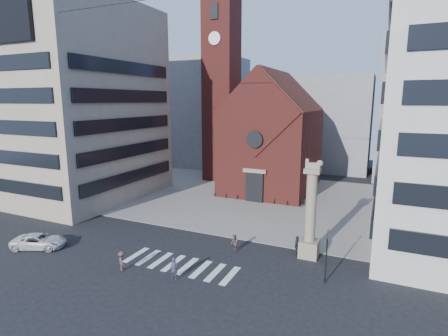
{
  "coord_description": "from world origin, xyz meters",
  "views": [
    {
      "loc": [
        15.1,
        -26.09,
        13.46
      ],
      "look_at": [
        -0.44,
        8.0,
        6.2
      ],
      "focal_mm": 28.0,
      "sensor_mm": 36.0,
      "label": 1
    }
  ],
  "objects_px": {
    "pedestrian_1": "(234,243)",
    "pedestrian_2": "(297,246)",
    "lion_column": "(310,219)",
    "traffic_light": "(326,254)",
    "pedestrian_0": "(174,268)",
    "white_car": "(39,241)",
    "scooter_0": "(217,193)"
  },
  "relations": [
    {
      "from": "pedestrian_1",
      "to": "pedestrian_2",
      "type": "xyz_separation_m",
      "value": [
        5.38,
        1.35,
        0.14
      ]
    },
    {
      "from": "lion_column",
      "to": "traffic_light",
      "type": "bearing_deg",
      "value": -63.54
    },
    {
      "from": "traffic_light",
      "to": "pedestrian_0",
      "type": "distance_m",
      "value": 11.51
    },
    {
      "from": "pedestrian_1",
      "to": "pedestrian_2",
      "type": "relative_size",
      "value": 0.85
    },
    {
      "from": "lion_column",
      "to": "pedestrian_2",
      "type": "distance_m",
      "value": 2.75
    },
    {
      "from": "traffic_light",
      "to": "pedestrian_1",
      "type": "relative_size",
      "value": 2.8
    },
    {
      "from": "pedestrian_0",
      "to": "white_car",
      "type": "bearing_deg",
      "value": -179.61
    },
    {
      "from": "traffic_light",
      "to": "pedestrian_0",
      "type": "bearing_deg",
      "value": -158.38
    },
    {
      "from": "lion_column",
      "to": "white_car",
      "type": "relative_size",
      "value": 1.84
    },
    {
      "from": "pedestrian_0",
      "to": "pedestrian_1",
      "type": "bearing_deg",
      "value": 70.5
    },
    {
      "from": "scooter_0",
      "to": "pedestrian_2",
      "type": "bearing_deg",
      "value": -37.95
    },
    {
      "from": "lion_column",
      "to": "traffic_light",
      "type": "xyz_separation_m",
      "value": [
        1.99,
        -4.0,
        -1.17
      ]
    },
    {
      "from": "white_car",
      "to": "pedestrian_0",
      "type": "relative_size",
      "value": 2.72
    },
    {
      "from": "traffic_light",
      "to": "white_car",
      "type": "relative_size",
      "value": 0.91
    },
    {
      "from": "scooter_0",
      "to": "pedestrian_1",
      "type": "bearing_deg",
      "value": -52.71
    },
    {
      "from": "pedestrian_1",
      "to": "traffic_light",
      "type": "bearing_deg",
      "value": 37.41
    },
    {
      "from": "pedestrian_1",
      "to": "white_car",
      "type": "bearing_deg",
      "value": -104.24
    },
    {
      "from": "lion_column",
      "to": "scooter_0",
      "type": "relative_size",
      "value": 4.91
    },
    {
      "from": "pedestrian_1",
      "to": "pedestrian_2",
      "type": "distance_m",
      "value": 5.55
    },
    {
      "from": "pedestrian_2",
      "to": "white_car",
      "type": "bearing_deg",
      "value": 105.21
    },
    {
      "from": "traffic_light",
      "to": "pedestrian_0",
      "type": "relative_size",
      "value": 2.47
    },
    {
      "from": "lion_column",
      "to": "pedestrian_1",
      "type": "height_order",
      "value": "lion_column"
    },
    {
      "from": "white_car",
      "to": "pedestrian_1",
      "type": "distance_m",
      "value": 18.11
    },
    {
      "from": "traffic_light",
      "to": "pedestrian_1",
      "type": "xyz_separation_m",
      "value": [
        -8.38,
        2.39,
        -1.52
      ]
    },
    {
      "from": "lion_column",
      "to": "pedestrian_1",
      "type": "distance_m",
      "value": 7.12
    },
    {
      "from": "traffic_light",
      "to": "scooter_0",
      "type": "xyz_separation_m",
      "value": [
        -17.85,
        18.49,
        -1.77
      ]
    },
    {
      "from": "lion_column",
      "to": "white_car",
      "type": "height_order",
      "value": "lion_column"
    },
    {
      "from": "white_car",
      "to": "pedestrian_2",
      "type": "distance_m",
      "value": 23.62
    },
    {
      "from": "lion_column",
      "to": "scooter_0",
      "type": "height_order",
      "value": "lion_column"
    },
    {
      "from": "traffic_light",
      "to": "pedestrian_2",
      "type": "distance_m",
      "value": 5.0
    },
    {
      "from": "scooter_0",
      "to": "white_car",
      "type": "bearing_deg",
      "value": -100.71
    },
    {
      "from": "pedestrian_1",
      "to": "scooter_0",
      "type": "xyz_separation_m",
      "value": [
        -9.46,
        16.1,
        -0.25
      ]
    }
  ]
}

